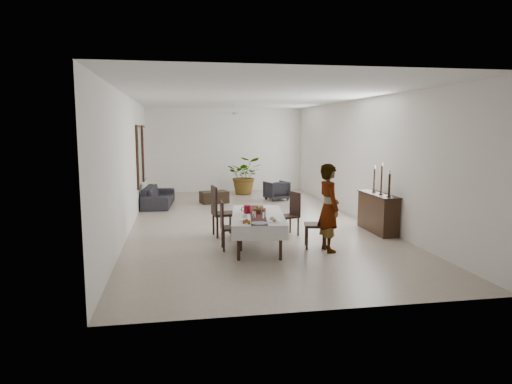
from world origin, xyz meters
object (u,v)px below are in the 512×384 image
woman (329,208)px  sofa (159,196)px  red_pitcher (247,209)px  sideboard_body (378,213)px  dining_table_top (258,216)px

woman → sofa: size_ratio=0.83×
red_pitcher → sideboard_body: bearing=12.4°
sideboard_body → sofa: sideboard_body is taller
red_pitcher → sofa: (-2.00, 5.33, -0.45)m
sideboard_body → sofa: (-5.24, 4.62, -0.13)m
sofa → sideboard_body: bearing=-126.6°
dining_table_top → sofa: dining_table_top is taller
sideboard_body → sofa: 6.98m
sideboard_body → woman: bearing=-139.8°
red_pitcher → woman: (1.52, -0.74, 0.11)m
dining_table_top → red_pitcher: size_ratio=12.00×
red_pitcher → sofa: bearing=110.6°
dining_table_top → woman: size_ratio=1.22×
sideboard_body → red_pitcher: bearing=-167.6°
red_pitcher → sofa: size_ratio=0.08×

